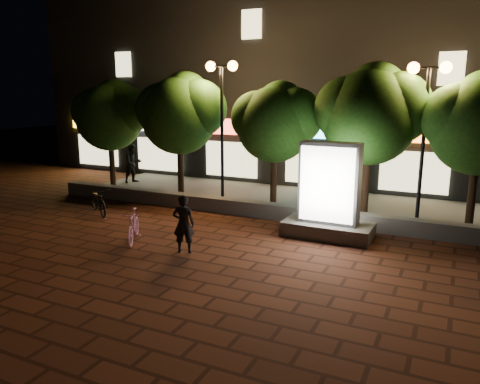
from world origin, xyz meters
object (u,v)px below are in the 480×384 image
Objects in this scene: tree_far_left at (111,113)px; street_lamp_right at (427,101)px; street_lamp_left at (222,96)px; ad_kiosk at (329,199)px; tree_right at (372,111)px; scooter_pink at (133,226)px; tree_left at (181,111)px; rider at (184,224)px; scooter_parked at (99,201)px; pedestrian at (133,163)px; tree_mid at (276,119)px.

street_lamp_right is (12.45, -0.26, 0.60)m from tree_far_left.
ad_kiosk is (4.74, -2.37, -2.90)m from street_lamp_left.
scooter_pink is at bearing -134.80° from tree_right.
tree_left is 0.98× the size of street_lamp_right.
scooter_pink is (1.84, -5.50, -2.98)m from tree_left.
street_lamp_right is at bearing 46.36° from ad_kiosk.
rider is 0.87× the size of scooter_parked.
street_lamp_left is 1.04× the size of street_lamp_right.
ad_kiosk is at bearing -91.94° from pedestrian.
street_lamp_left reaches higher than tree_left.
tree_far_left is 9.40m from rider.
street_lamp_left reaches higher than tree_right.
street_lamp_right reaches higher than tree_left.
tree_mid is 0.89× the size of tree_right.
tree_far_left is at bearing 180.00° from tree_mid.
tree_far_left is 12.47m from street_lamp_right.
street_lamp_right is at bearing -3.04° from tree_mid.
scooter_pink is 0.86× the size of scooter_parked.
rider is at bearing -115.28° from pedestrian.
tree_right is 3.23× the size of rider.
tree_right reaches higher than tree_mid.
tree_right is 0.98× the size of street_lamp_left.
scooter_parked is (-3.14, -3.30, -3.55)m from street_lamp_left.
tree_right is 7.29m from rider.
scooter_pink is at bearing -111.41° from tree_mid.
ad_kiosk reaches higher than pedestrian.
street_lamp_right is 4.29m from ad_kiosk.
street_lamp_left reaches higher than scooter_pink.
tree_left is 2.73× the size of pedestrian.
scooter_parked is at bearing -162.00° from street_lamp_right.
scooter_pink is 0.99× the size of rider.
tree_right is at bearing 0.00° from tree_far_left.
ad_kiosk is at bearing -21.52° from tree_left.
scooter_parked is (-5.20, -3.56, -2.74)m from tree_mid.
ad_kiosk is 1.80× the size of scooter_pink.
tree_far_left is 0.93× the size of street_lamp_right.
tree_right is 8.35m from scooter_pink.
ad_kiosk is 1.78× the size of rider.
street_lamp_left is at bearing -86.48° from pedestrian.
tree_left reaches higher than scooter_parked.
street_lamp_left is 7.00m from street_lamp_right.
tree_far_left is 3.51m from tree_left.
rider reaches higher than scooter_parked.
tree_far_left is at bearing 66.97° from scooter_parked.
tree_far_left reaches higher than ad_kiosk.
scooter_parked is (-7.88, -0.92, -0.65)m from ad_kiosk.
tree_right is 5.38m from street_lamp_left.
pedestrian is at bearing 170.70° from tree_mid.
street_lamp_right is at bearing -37.94° from scooter_parked.
rider is 0.88× the size of pedestrian.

